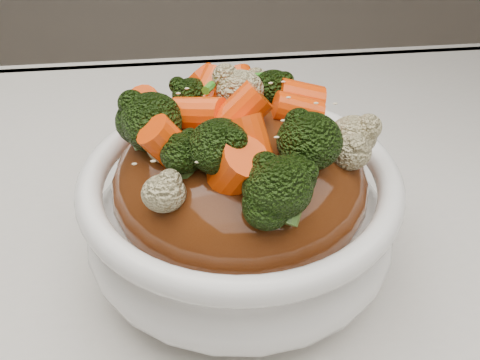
{
  "coord_description": "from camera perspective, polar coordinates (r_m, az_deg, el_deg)",
  "views": [
    {
      "loc": [
        -0.02,
        -0.26,
        1.06
      ],
      "look_at": [
        0.01,
        0.04,
        0.83
      ],
      "focal_mm": 42.0,
      "sensor_mm": 36.0,
      "label": 1
    }
  ],
  "objects": [
    {
      "name": "tablecloth",
      "position": [
        0.42,
        -1.0,
        -14.19
      ],
      "size": [
        1.2,
        0.8,
        0.04
      ],
      "primitive_type": "cube",
      "color": "silver",
      "rests_on": "dining_table"
    },
    {
      "name": "scallions",
      "position": [
        0.35,
        0.0,
        8.02
      ],
      "size": [
        0.16,
        0.16,
        0.02
      ],
      "primitive_type": null,
      "rotation": [
        0.0,
        0.0,
        0.28
      ],
      "color": "#2E811D",
      "rests_on": "sauce_base"
    },
    {
      "name": "carrots",
      "position": [
        0.35,
        0.0,
        7.87
      ],
      "size": [
        0.22,
        0.22,
        0.05
      ],
      "primitive_type": null,
      "rotation": [
        0.0,
        0.0,
        0.28
      ],
      "color": "#FF4908",
      "rests_on": "sauce_base"
    },
    {
      "name": "bowl",
      "position": [
        0.4,
        0.0,
        -3.73
      ],
      "size": [
        0.27,
        0.27,
        0.09
      ],
      "primitive_type": null,
      "rotation": [
        0.0,
        0.0,
        0.28
      ],
      "color": "white",
      "rests_on": "tablecloth"
    },
    {
      "name": "broccoli",
      "position": [
        0.35,
        0.0,
        7.73
      ],
      "size": [
        0.22,
        0.22,
        0.04
      ],
      "primitive_type": null,
      "rotation": [
        0.0,
        0.0,
        0.28
      ],
      "color": "black",
      "rests_on": "sauce_base"
    },
    {
      "name": "cauliflower",
      "position": [
        0.35,
        0.0,
        7.44
      ],
      "size": [
        0.22,
        0.22,
        0.04
      ],
      "primitive_type": null,
      "rotation": [
        0.0,
        0.0,
        0.28
      ],
      "color": "beige",
      "rests_on": "sauce_base"
    },
    {
      "name": "sauce_base",
      "position": [
        0.39,
        0.0,
        -0.36
      ],
      "size": [
        0.22,
        0.22,
        0.1
      ],
      "primitive_type": "ellipsoid",
      "rotation": [
        0.0,
        0.0,
        0.28
      ],
      "color": "#55260E",
      "rests_on": "bowl"
    },
    {
      "name": "sesame_seeds",
      "position": [
        0.35,
        0.0,
        8.02
      ],
      "size": [
        0.19,
        0.19,
        0.01
      ],
      "primitive_type": null,
      "rotation": [
        0.0,
        0.0,
        0.28
      ],
      "color": "beige",
      "rests_on": "sauce_base"
    }
  ]
}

